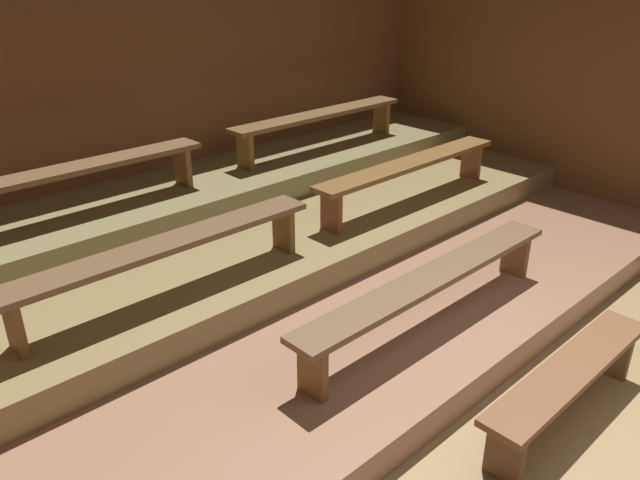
{
  "coord_description": "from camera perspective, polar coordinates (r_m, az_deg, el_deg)",
  "views": [
    {
      "loc": [
        -3.0,
        -0.46,
        2.5
      ],
      "look_at": [
        -0.07,
        2.64,
        0.53
      ],
      "focal_mm": 34.7,
      "sensor_mm": 36.0,
      "label": 1
    }
  ],
  "objects": [
    {
      "name": "bench_middle_left",
      "position": [
        4.13,
        -13.94,
        -0.92
      ],
      "size": [
        2.21,
        0.26,
        0.38
      ],
      "color": "brown",
      "rests_on": "platform_middle"
    },
    {
      "name": "bench_upper_right",
      "position": [
        6.44,
        -0.04,
        11.13
      ],
      "size": [
        2.16,
        0.26,
        0.38
      ],
      "color": "brown",
      "rests_on": "platform_upper"
    },
    {
      "name": "bench_lower_center",
      "position": [
        4.14,
        10.29,
        -3.9
      ],
      "size": [
        2.39,
        0.26,
        0.38
      ],
      "color": "brown",
      "rests_on": "platform_lower"
    },
    {
      "name": "platform_lower",
      "position": [
        5.08,
        -1.18,
        -3.33
      ],
      "size": [
        6.4,
        3.59,
        0.22
      ],
      "primitive_type": "cube",
      "color": "#A7765A",
      "rests_on": "ground"
    },
    {
      "name": "bench_middle_right",
      "position": [
        5.65,
        8.28,
        6.58
      ],
      "size": [
        2.21,
        0.26,
        0.38
      ],
      "color": "brown",
      "rests_on": "platform_middle"
    },
    {
      "name": "wall_back",
      "position": [
        6.1,
        -13.17,
        11.93
      ],
      "size": [
        7.2,
        0.06,
        2.42
      ],
      "primitive_type": "cube",
      "color": "brown",
      "rests_on": "ground"
    },
    {
      "name": "platform_upper",
      "position": [
        5.81,
        -9.62,
        4.84
      ],
      "size": [
        6.4,
        1.08,
        0.22
      ],
      "primitive_type": "cube",
      "color": "#978C5B",
      "rests_on": "platform_middle"
    },
    {
      "name": "ground",
      "position": [
        4.82,
        3.15,
        -7.08
      ],
      "size": [
        7.2,
        5.46,
        0.08
      ],
      "primitive_type": "cube",
      "color": "#A38354"
    },
    {
      "name": "bench_upper_left",
      "position": [
        5.09,
        -21.89,
        5.59
      ],
      "size": [
        2.16,
        0.26,
        0.38
      ],
      "color": "brown",
      "rests_on": "platform_upper"
    },
    {
      "name": "wall_right",
      "position": [
        6.94,
        22.61,
        12.23
      ],
      "size": [
        0.06,
        5.46,
        2.42
      ],
      "primitive_type": "cube",
      "color": "brown",
      "rests_on": "ground"
    },
    {
      "name": "platform_middle",
      "position": [
        5.45,
        -5.96,
        1.17
      ],
      "size": [
        6.4,
        2.25,
        0.22
      ],
      "primitive_type": "cube",
      "color": "#97804E",
      "rests_on": "platform_lower"
    },
    {
      "name": "bench_floor_center",
      "position": [
        3.89,
        22.01,
        -11.71
      ],
      "size": [
        1.54,
        0.26,
        0.38
      ],
      "color": "brown",
      "rests_on": "ground"
    }
  ]
}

